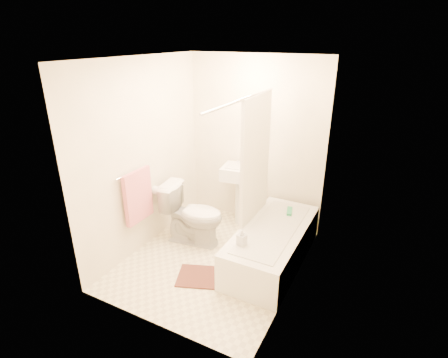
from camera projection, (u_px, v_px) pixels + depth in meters
The scene contains 17 objects.
floor at pixel (215, 259), 4.39m from camera, with size 2.40×2.40×0.00m, color beige.
ceiling at pixel (212, 58), 3.47m from camera, with size 2.40×2.40×0.00m, color white.
wall_back at pixel (255, 143), 4.92m from camera, with size 2.00×0.02×2.40m, color beige.
wall_left at pixel (144, 157), 4.36m from camera, with size 0.02×2.40×2.40m, color beige.
wall_right at pixel (301, 187), 3.51m from camera, with size 0.02×2.40×2.40m, color beige.
mirror at pixel (255, 122), 4.79m from camera, with size 0.40×0.03×0.55m, color white.
curtain_rod at pixel (243, 99), 3.58m from camera, with size 0.03×0.03×1.70m, color silver.
shower_curtain at pixel (256, 160), 4.21m from camera, with size 0.04×0.80×1.55m, color silver.
towel_bar at pixel (134, 171), 4.18m from camera, with size 0.02×0.02×0.60m, color silver.
towel at pixel (138, 196), 4.29m from camera, with size 0.06×0.45×0.66m, color #CC7266.
toilet_paper at pixel (157, 191), 4.62m from camera, with size 0.12×0.12×0.11m, color white.
toilet at pixel (193, 215), 4.64m from camera, with size 0.46×0.82×0.80m, color silver.
sink at pixel (240, 193), 5.05m from camera, with size 0.50×0.40×0.98m, color white, non-canonical shape.
bathtub at pixel (272, 245), 4.28m from camera, with size 0.72×1.64×0.46m, color white, non-canonical shape.
bath_mat at pixel (201, 277), 4.06m from camera, with size 0.55×0.41×0.02m, color #512922.
soap_bottle at pixel (242, 238), 3.82m from camera, with size 0.09×0.09×0.20m, color silver.
scrub_brush at pixel (289, 212), 4.55m from camera, with size 0.06×0.21×0.04m, color #30A664.
Camera 1 is at (1.80, -3.20, 2.61)m, focal length 28.00 mm.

